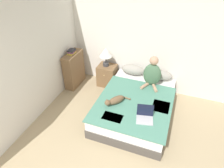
# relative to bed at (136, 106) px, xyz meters

# --- Properties ---
(wall_back) EXTENTS (5.05, 0.05, 2.55)m
(wall_back) POSITION_rel_bed_xyz_m (-0.01, 1.14, 1.04)
(wall_back) COLOR silver
(wall_back) RESTS_ON ground_plane
(wall_side) EXTENTS (0.05, 4.56, 2.55)m
(wall_side) POSITION_rel_bed_xyz_m (-2.06, -0.66, 1.04)
(wall_side) COLOR silver
(wall_side) RESTS_ON ground_plane
(bed) EXTENTS (1.56, 2.13, 0.47)m
(bed) POSITION_rel_bed_xyz_m (0.00, 0.00, 0.00)
(bed) COLOR #4C4742
(bed) RESTS_ON ground_plane
(pillow_near) EXTENTS (0.60, 0.28, 0.25)m
(pillow_near) POSITION_rel_bed_xyz_m (-0.34, 0.90, 0.36)
(pillow_near) COLOR gray
(pillow_near) RESTS_ON bed
(pillow_far) EXTENTS (0.60, 0.28, 0.25)m
(pillow_far) POSITION_rel_bed_xyz_m (0.34, 0.90, 0.36)
(pillow_far) COLOR gray
(pillow_far) RESTS_ON bed
(person_sitting) EXTENTS (0.41, 0.40, 0.74)m
(person_sitting) POSITION_rel_bed_xyz_m (0.19, 0.59, 0.55)
(person_sitting) COLOR #476B4C
(person_sitting) RESTS_ON bed
(cat_tabby) EXTENTS (0.45, 0.47, 0.18)m
(cat_tabby) POSITION_rel_bed_xyz_m (-0.38, -0.35, 0.32)
(cat_tabby) COLOR brown
(cat_tabby) RESTS_ON bed
(laptop_open) EXTENTS (0.37, 0.36, 0.25)m
(laptop_open) POSITION_rel_bed_xyz_m (0.31, -0.57, 0.29)
(laptop_open) COLOR #B7B7BC
(laptop_open) RESTS_ON bed
(nightstand) EXTENTS (0.47, 0.43, 0.58)m
(nightstand) POSITION_rel_bed_xyz_m (-1.04, 0.86, 0.06)
(nightstand) COLOR brown
(nightstand) RESTS_ON ground_plane
(table_lamp) EXTENTS (0.33, 0.33, 0.52)m
(table_lamp) POSITION_rel_bed_xyz_m (-1.07, 0.87, 0.72)
(table_lamp) COLOR #38383D
(table_lamp) RESTS_ON nightstand
(bookshelf) EXTENTS (0.26, 0.69, 0.93)m
(bookshelf) POSITION_rel_bed_xyz_m (-1.87, 0.57, 0.23)
(bookshelf) COLOR brown
(bookshelf) RESTS_ON ground_plane
(book_stack_top) EXTENTS (0.17, 0.24, 0.11)m
(book_stack_top) POSITION_rel_bed_xyz_m (-1.87, 0.57, 0.76)
(book_stack_top) COLOR gold
(book_stack_top) RESTS_ON bookshelf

